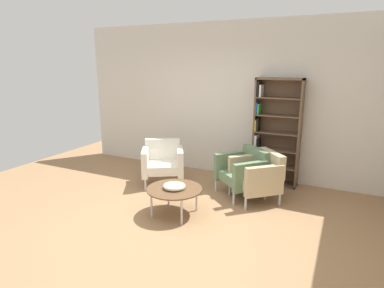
# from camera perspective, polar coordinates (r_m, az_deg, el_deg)

# --- Properties ---
(ground_plane) EXTENTS (8.32, 8.32, 0.00)m
(ground_plane) POSITION_cam_1_polar(r_m,az_deg,el_deg) (4.51, -4.44, -14.23)
(ground_plane) COLOR #9E7751
(plaster_back_panel) EXTENTS (6.40, 0.12, 2.90)m
(plaster_back_panel) POSITION_cam_1_polar(r_m,az_deg,el_deg) (6.25, 6.79, 7.69)
(plaster_back_panel) COLOR silver
(plaster_back_panel) RESTS_ON ground_plane
(bookshelf_tall) EXTENTS (0.80, 0.30, 1.90)m
(bookshelf_tall) POSITION_cam_1_polar(r_m,az_deg,el_deg) (5.91, 14.31, 1.80)
(bookshelf_tall) COLOR brown
(bookshelf_tall) RESTS_ON ground_plane
(coffee_table_low) EXTENTS (0.80, 0.80, 0.40)m
(coffee_table_low) POSITION_cam_1_polar(r_m,az_deg,el_deg) (4.66, -3.14, -8.18)
(coffee_table_low) COLOR brown
(coffee_table_low) RESTS_ON ground_plane
(decorative_bowl) EXTENTS (0.32, 0.32, 0.05)m
(decorative_bowl) POSITION_cam_1_polar(r_m,az_deg,el_deg) (4.64, -3.15, -7.45)
(decorative_bowl) COLOR beige
(decorative_bowl) RESTS_ON coffee_table_low
(armchair_by_bookshelf) EXTENTS (0.95, 0.94, 0.78)m
(armchair_by_bookshelf) POSITION_cam_1_polar(r_m,az_deg,el_deg) (5.38, 9.17, -4.75)
(armchair_by_bookshelf) COLOR slate
(armchair_by_bookshelf) RESTS_ON ground_plane
(armchair_corner_red) EXTENTS (0.93, 0.91, 0.78)m
(armchair_corner_red) POSITION_cam_1_polar(r_m,az_deg,el_deg) (5.86, -5.21, -3.06)
(armchair_corner_red) COLOR white
(armchair_corner_red) RESTS_ON ground_plane
(armchair_spare_guest) EXTENTS (0.95, 0.95, 0.78)m
(armchair_spare_guest) POSITION_cam_1_polar(r_m,az_deg,el_deg) (5.24, 11.67, -5.39)
(armchair_spare_guest) COLOR #C6B289
(armchair_spare_guest) RESTS_ON ground_plane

